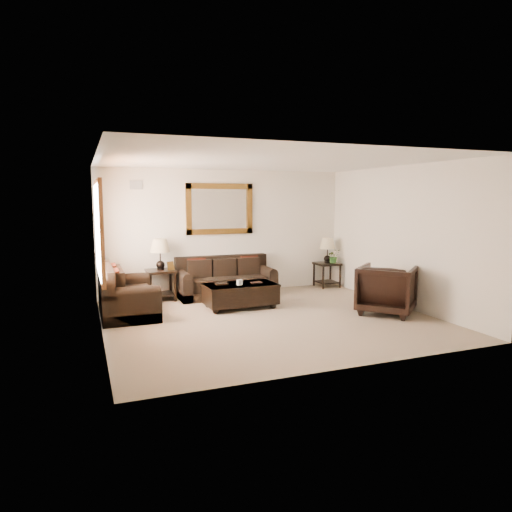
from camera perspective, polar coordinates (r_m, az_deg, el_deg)
name	(u,v)px	position (r m, az deg, el deg)	size (l,w,h in m)	color
room	(269,241)	(7.76, 1.68, 1.84)	(5.51, 5.01, 2.71)	#89745E
window	(99,230)	(8.05, -18.98, 3.07)	(0.07, 1.96, 1.66)	white
mirror	(220,209)	(10.01, -4.54, 5.88)	(1.50, 0.06, 1.10)	#523110
air_vent	(136,185)	(9.67, -14.75, 8.59)	(0.25, 0.02, 0.18)	#999999
sofa	(225,282)	(9.81, -3.84, -3.22)	(2.05, 0.88, 0.84)	black
loveseat	(125,297)	(8.50, -16.10, -4.93)	(0.95, 1.60, 0.90)	black
end_table_left	(160,260)	(9.50, -11.86, -0.53)	(0.57, 0.57, 1.26)	black
end_table_right	(327,255)	(10.85, 8.91, 0.11)	(0.53, 0.53, 1.16)	black
coffee_table	(240,293)	(8.71, -1.96, -4.64)	(1.38, 0.76, 0.58)	black
armchair	(387,287)	(8.59, 16.04, -3.75)	(0.95, 0.89, 0.97)	black
potted_plant	(334,258)	(10.83, 9.68, -0.20)	(0.29, 0.33, 0.26)	#26501B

